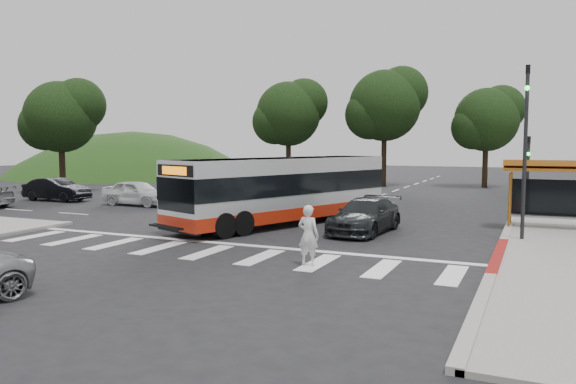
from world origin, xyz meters
The scene contains 18 objects.
ground centered at (0.00, 0.00, 0.00)m, with size 140.00×140.00×0.00m, color black.
sidewalk_east centered at (11.00, 8.00, 0.06)m, with size 4.00×40.00×0.12m, color gray.
curb_east centered at (9.00, 8.00, 0.07)m, with size 0.30×40.00×0.15m, color #9E9991.
curb_east_red centered at (9.00, -2.00, 0.08)m, with size 0.32×6.00×0.15m, color maroon.
hillside_nw centered at (-32.00, 30.00, 0.00)m, with size 44.00×44.00×10.00m, color #203B12.
crosswalk_ladder centered at (0.00, -5.00, 0.01)m, with size 18.00×2.60×0.01m, color silver.
bus_shelter centered at (10.80, 5.10, 2.35)m, with size 4.20×1.60×2.86m.
traffic_signal_ne_tall centered at (9.60, 1.49, 3.88)m, with size 0.18×0.37×6.50m.
traffic_signal_ne_short centered at (9.60, 8.49, 2.48)m, with size 0.18×0.37×4.00m.
tree_north_a centered at (-1.92, 26.07, 6.92)m, with size 6.60×6.15×10.17m.
tree_north_b centered at (6.07, 28.06, 5.66)m, with size 5.72×5.33×8.43m.
tree_north_c centered at (-9.92, 24.06, 6.29)m, with size 6.16×5.74×9.30m.
tree_west_a centered at (-21.93, 10.06, 5.66)m, with size 5.72×5.33×8.43m.
transit_bus centered at (-0.44, 2.14, 1.50)m, with size 2.52×11.63×3.00m, color silver, non-canonical shape.
pedestrian centered at (3.86, -5.47, 0.92)m, with size 0.67×0.44×1.84m, color white.
dark_sedan centered at (3.63, 1.26, 0.70)m, with size 1.96×4.82×1.40m, color #222527.
west_car_white centered at (-11.49, 5.50, 0.75)m, with size 1.77×4.39×1.50m, color silver.
west_car_black centered at (-17.88, 5.50, 0.73)m, with size 1.54×4.43×1.46m, color black.
Camera 1 is at (10.10, -20.87, 3.67)m, focal length 35.00 mm.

